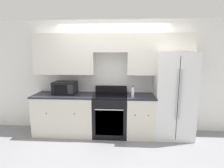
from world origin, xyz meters
name	(u,v)px	position (x,y,z in m)	size (l,w,h in m)	color
ground_plane	(111,140)	(0.00, 0.00, 0.00)	(12.00, 12.00, 0.00)	gray
wall_back	(113,67)	(0.00, 0.58, 1.53)	(8.00, 0.39, 2.60)	white
lower_cabinets_left	(65,114)	(-1.08, 0.31, 0.46)	(1.37, 0.64, 0.93)	silver
lower_cabinets_right	(140,115)	(0.63, 0.31, 0.46)	(0.62, 0.64, 0.93)	silver
oven_range	(110,115)	(-0.04, 0.31, 0.47)	(0.74, 0.65, 1.09)	black
refrigerator	(173,95)	(1.35, 0.39, 0.93)	(0.82, 0.80, 1.87)	white
microwave	(65,88)	(-1.08, 0.36, 1.07)	(0.51, 0.37, 0.28)	black
bottle	(133,92)	(0.45, 0.16, 1.02)	(0.06, 0.06, 0.25)	silver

